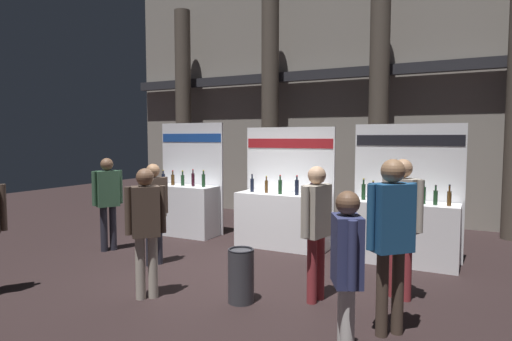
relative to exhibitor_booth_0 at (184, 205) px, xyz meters
name	(u,v)px	position (x,y,z in m)	size (l,w,h in m)	color
ground_plane	(227,271)	(2.12, -1.78, -0.62)	(24.00, 24.00, 0.00)	black
hall_colonnade	(329,92)	(2.12, 3.24, 2.59)	(11.85, 1.07, 6.59)	gray
exhibitor_booth_0	(184,205)	(0.00, 0.00, 0.00)	(1.56, 0.66, 2.37)	white
exhibitor_booth_1	(283,216)	(2.30, -0.05, -0.02)	(1.80, 0.66, 2.25)	white
exhibitor_booth_2	(404,227)	(4.48, -0.09, -0.02)	(1.77, 0.66, 2.29)	white
trash_bin	(241,275)	(2.93, -2.79, -0.28)	(0.33, 0.33, 0.68)	#38383D
visitor_0	(154,206)	(0.91, -2.04, 0.34)	(0.34, 0.48, 1.64)	#23232D
visitor_1	(316,222)	(3.75, -2.33, 0.39)	(0.29, 0.55, 1.70)	maroon
visitor_2	(402,216)	(4.68, -1.77, 0.45)	(0.53, 0.36, 1.79)	maroon
visitor_3	(108,196)	(-0.42, -1.72, 0.39)	(0.38, 0.50, 1.69)	#23232D
visitor_5	(391,229)	(4.74, -2.87, 0.50)	(0.46, 0.46, 1.84)	#47382D
visitor_6	(347,266)	(4.51, -3.75, 0.32)	(0.36, 0.47, 1.60)	silver
visitor_7	(146,222)	(1.79, -3.22, 0.36)	(0.40, 0.40, 1.67)	#ADA393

